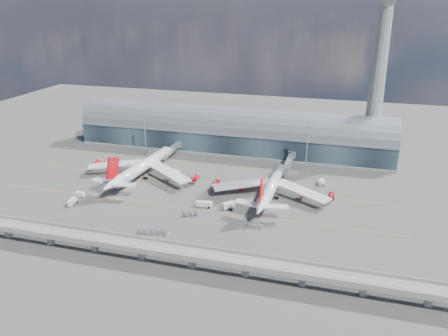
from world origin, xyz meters
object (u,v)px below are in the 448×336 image
(service_truck_0, at_px, (72,202))
(cargo_train_2, at_px, (255,226))
(control_tower, at_px, (378,74))
(service_truck_4, at_px, (321,182))
(service_truck_1, at_px, (80,194))
(service_truck_3, at_px, (229,205))
(service_truck_2, at_px, (204,204))
(cargo_train_1, at_px, (153,232))
(floodlight_mast_right, at_px, (307,147))
(airliner_right, at_px, (271,187))
(cargo_train_0, at_px, (192,214))
(service_truck_5, at_px, (177,173))
(airliner_left, at_px, (141,167))
(floodlight_mast_left, at_px, (145,133))

(service_truck_0, distance_m, cargo_train_2, 88.81)
(control_tower, relative_size, service_truck_4, 20.34)
(service_truck_1, xyz_separation_m, service_truck_3, (74.14, 7.72, 0.18))
(service_truck_2, relative_size, cargo_train_1, 0.60)
(control_tower, distance_m, service_truck_3, 120.23)
(floodlight_mast_right, height_order, cargo_train_2, floodlight_mast_right)
(airliner_right, xyz_separation_m, service_truck_1, (-91.00, -26.26, -3.89))
(service_truck_1, xyz_separation_m, cargo_train_0, (59.88, -3.88, -0.49))
(airliner_right, height_order, service_truck_5, airliner_right)
(floodlight_mast_right, relative_size, service_truck_1, 5.38)
(floodlight_mast_right, bearing_deg, service_truck_5, -158.10)
(service_truck_0, xyz_separation_m, service_truck_4, (113.09, 56.42, 0.01))
(airliner_left, relative_size, cargo_train_0, 9.03)
(airliner_right, bearing_deg, floodlight_mast_left, 155.27)
(control_tower, bearing_deg, service_truck_4, -117.36)
(service_truck_5, bearing_deg, cargo_train_0, -118.49)
(service_truck_5, xyz_separation_m, cargo_train_1, (14.89, -64.33, -0.43))
(floodlight_mast_right, distance_m, cargo_train_2, 77.12)
(airliner_right, bearing_deg, service_truck_3, -131.53)
(airliner_right, distance_m, cargo_train_0, 43.54)
(floodlight_mast_left, relative_size, cargo_train_0, 3.35)
(service_truck_2, distance_m, service_truck_5, 43.79)
(airliner_right, relative_size, service_truck_0, 9.64)
(floodlight_mast_left, relative_size, cargo_train_1, 1.97)
(cargo_train_0, bearing_deg, airliner_left, 71.06)
(floodlight_mast_right, relative_size, cargo_train_1, 1.97)
(airliner_right, distance_m, cargo_train_1, 64.96)
(service_truck_0, bearing_deg, airliner_right, 12.78)
(floodlight_mast_right, xyz_separation_m, cargo_train_0, (-43.90, -71.74, -12.74))
(floodlight_mast_left, xyz_separation_m, service_truck_0, (-2.82, -76.23, -12.26))
(floodlight_mast_left, relative_size, service_truck_2, 3.29)
(service_truck_0, relative_size, service_truck_1, 1.39)
(service_truck_3, bearing_deg, service_truck_1, -130.96)
(airliner_right, xyz_separation_m, cargo_train_2, (-1.25, -33.13, -4.50))
(floodlight_mast_right, relative_size, cargo_train_0, 3.35)
(service_truck_0, relative_size, cargo_train_1, 0.51)
(control_tower, bearing_deg, service_truck_3, -126.26)
(floodlight_mast_right, bearing_deg, service_truck_3, -116.24)
(service_truck_0, distance_m, service_truck_5, 59.52)
(airliner_left, relative_size, service_truck_5, 12.27)
(floodlight_mast_left, bearing_deg, service_truck_4, -10.18)
(cargo_train_1, bearing_deg, service_truck_3, -22.99)
(floodlight_mast_right, bearing_deg, service_truck_4, -62.60)
(floodlight_mast_right, xyz_separation_m, airliner_left, (-85.54, -36.04, -7.60))
(airliner_right, xyz_separation_m, service_truck_0, (-90.04, -34.63, -3.90))
(service_truck_3, xyz_separation_m, cargo_train_2, (15.61, -14.60, -0.78))
(floodlight_mast_left, xyz_separation_m, airliner_left, (14.46, -36.04, -7.60))
(service_truck_5, bearing_deg, service_truck_0, 177.19)
(airliner_left, height_order, cargo_train_0, airliner_left)
(floodlight_mast_left, distance_m, cargo_train_1, 103.69)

